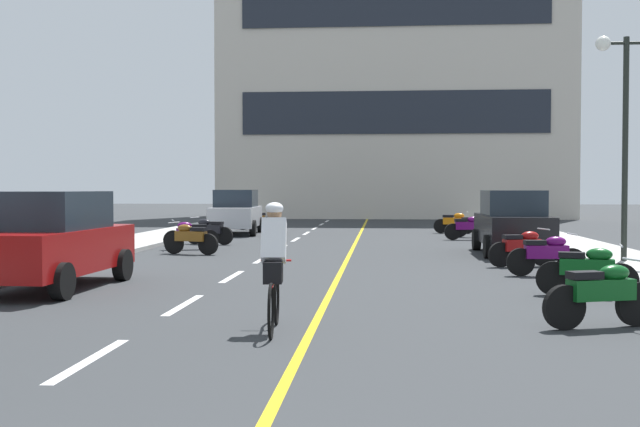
{
  "coord_description": "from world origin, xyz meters",
  "views": [
    {
      "loc": [
        1.18,
        -2.15,
        1.87
      ],
      "look_at": [
        -0.49,
        18.47,
        1.2
      ],
      "focal_mm": 43.45,
      "sensor_mm": 36.0,
      "label": 1
    }
  ],
  "objects_px": {
    "parked_car_mid": "(513,222)",
    "motorcycle_4": "(547,254)",
    "motorcycle_2": "(602,293)",
    "motorcycle_5": "(523,247)",
    "parked_car_far": "(236,212)",
    "motorcycle_6": "(190,238)",
    "parked_car_near": "(51,240)",
    "street_lamp_mid": "(626,98)",
    "motorcycle_3": "(588,270)",
    "motorcycle_11": "(454,222)",
    "motorcycle_10": "(474,225)",
    "motorcycle_12": "(255,219)",
    "cyclist_rider": "(274,264)",
    "motorcycle_9": "(468,227)",
    "motorcycle_7": "(191,234)",
    "motorcycle_8": "(209,230)"
  },
  "relations": [
    {
      "from": "street_lamp_mid",
      "to": "motorcycle_12",
      "type": "xyz_separation_m",
      "value": [
        -11.64,
        15.37,
        -3.59
      ]
    },
    {
      "from": "motorcycle_4",
      "to": "motorcycle_7",
      "type": "height_order",
      "value": "same"
    },
    {
      "from": "motorcycle_7",
      "to": "motorcycle_9",
      "type": "relative_size",
      "value": 0.96
    },
    {
      "from": "parked_car_far",
      "to": "motorcycle_8",
      "type": "distance_m",
      "value": 5.83
    },
    {
      "from": "motorcycle_2",
      "to": "motorcycle_5",
      "type": "distance_m",
      "value": 8.17
    },
    {
      "from": "parked_car_near",
      "to": "cyclist_rider",
      "type": "distance_m",
      "value": 6.13
    },
    {
      "from": "motorcycle_7",
      "to": "motorcycle_9",
      "type": "xyz_separation_m",
      "value": [
        8.96,
        5.16,
        0.0
      ]
    },
    {
      "from": "motorcycle_4",
      "to": "cyclist_rider",
      "type": "bearing_deg",
      "value": -126.0
    },
    {
      "from": "parked_car_mid",
      "to": "motorcycle_3",
      "type": "relative_size",
      "value": 2.51
    },
    {
      "from": "street_lamp_mid",
      "to": "motorcycle_2",
      "type": "distance_m",
      "value": 9.86
    },
    {
      "from": "motorcycle_4",
      "to": "motorcycle_12",
      "type": "relative_size",
      "value": 1.0
    },
    {
      "from": "motorcycle_9",
      "to": "motorcycle_11",
      "type": "relative_size",
      "value": 1.01
    },
    {
      "from": "parked_car_far",
      "to": "motorcycle_9",
      "type": "height_order",
      "value": "parked_car_far"
    },
    {
      "from": "motorcycle_10",
      "to": "motorcycle_8",
      "type": "bearing_deg",
      "value": -154.43
    },
    {
      "from": "motorcycle_12",
      "to": "cyclist_rider",
      "type": "distance_m",
      "value": 25.02
    },
    {
      "from": "motorcycle_8",
      "to": "parked_car_mid",
      "type": "bearing_deg",
      "value": -18.37
    },
    {
      "from": "street_lamp_mid",
      "to": "motorcycle_2",
      "type": "relative_size",
      "value": 3.32
    },
    {
      "from": "parked_car_mid",
      "to": "motorcycle_10",
      "type": "distance_m",
      "value": 7.6
    },
    {
      "from": "motorcycle_4",
      "to": "parked_car_far",
      "type": "bearing_deg",
      "value": 123.31
    },
    {
      "from": "parked_car_far",
      "to": "motorcycle_2",
      "type": "relative_size",
      "value": 2.61
    },
    {
      "from": "parked_car_mid",
      "to": "motorcycle_4",
      "type": "relative_size",
      "value": 2.47
    },
    {
      "from": "motorcycle_4",
      "to": "motorcycle_11",
      "type": "relative_size",
      "value": 1.01
    },
    {
      "from": "parked_car_near",
      "to": "motorcycle_7",
      "type": "bearing_deg",
      "value": 88.2
    },
    {
      "from": "motorcycle_9",
      "to": "motorcycle_12",
      "type": "distance_m",
      "value": 10.86
    },
    {
      "from": "motorcycle_8",
      "to": "motorcycle_10",
      "type": "xyz_separation_m",
      "value": [
        9.28,
        4.44,
        0.0
      ]
    },
    {
      "from": "parked_car_near",
      "to": "street_lamp_mid",
      "type": "bearing_deg",
      "value": 24.12
    },
    {
      "from": "motorcycle_5",
      "to": "parked_car_mid",
      "type": "bearing_deg",
      "value": 84.46
    },
    {
      "from": "street_lamp_mid",
      "to": "motorcycle_5",
      "type": "distance_m",
      "value": 4.42
    },
    {
      "from": "motorcycle_3",
      "to": "motorcycle_8",
      "type": "relative_size",
      "value": 1.0
    },
    {
      "from": "parked_car_far",
      "to": "motorcycle_6",
      "type": "bearing_deg",
      "value": -86.81
    },
    {
      "from": "motorcycle_5",
      "to": "motorcycle_11",
      "type": "xyz_separation_m",
      "value": [
        -0.35,
        13.76,
        0.0
      ]
    },
    {
      "from": "motorcycle_5",
      "to": "motorcycle_7",
      "type": "xyz_separation_m",
      "value": [
        -9.2,
        4.51,
        0.0
      ]
    },
    {
      "from": "parked_car_mid",
      "to": "motorcycle_11",
      "type": "xyz_separation_m",
      "value": [
        -0.69,
        10.22,
        -0.44
      ]
    },
    {
      "from": "parked_car_near",
      "to": "motorcycle_11",
      "type": "relative_size",
      "value": 2.51
    },
    {
      "from": "parked_car_far",
      "to": "motorcycle_2",
      "type": "xyz_separation_m",
      "value": [
        8.91,
        -20.65,
        -0.44
      ]
    },
    {
      "from": "motorcycle_8",
      "to": "motorcycle_10",
      "type": "distance_m",
      "value": 10.29
    },
    {
      "from": "parked_car_near",
      "to": "motorcycle_12",
      "type": "bearing_deg",
      "value": 88.98
    },
    {
      "from": "motorcycle_2",
      "to": "motorcycle_5",
      "type": "xyz_separation_m",
      "value": [
        0.4,
        8.16,
        0.0
      ]
    },
    {
      "from": "motorcycle_7",
      "to": "motorcycle_10",
      "type": "distance_m",
      "value": 11.46
    },
    {
      "from": "street_lamp_mid",
      "to": "cyclist_rider",
      "type": "height_order",
      "value": "street_lamp_mid"
    },
    {
      "from": "motorcycle_3",
      "to": "motorcycle_10",
      "type": "relative_size",
      "value": 1.0
    },
    {
      "from": "parked_car_mid",
      "to": "motorcycle_4",
      "type": "xyz_separation_m",
      "value": [
        -0.18,
        -5.48,
        -0.44
      ]
    },
    {
      "from": "motorcycle_9",
      "to": "motorcycle_12",
      "type": "relative_size",
      "value": 1.0
    },
    {
      "from": "motorcycle_3",
      "to": "motorcycle_6",
      "type": "relative_size",
      "value": 1.01
    },
    {
      "from": "parked_car_far",
      "to": "motorcycle_9",
      "type": "bearing_deg",
      "value": -17.23
    },
    {
      "from": "motorcycle_2",
      "to": "motorcycle_4",
      "type": "distance_m",
      "value": 6.24
    },
    {
      "from": "motorcycle_10",
      "to": "motorcycle_12",
      "type": "bearing_deg",
      "value": 152.69
    },
    {
      "from": "street_lamp_mid",
      "to": "motorcycle_12",
      "type": "bearing_deg",
      "value": 127.13
    },
    {
      "from": "motorcycle_4",
      "to": "parked_car_near",
      "type": "bearing_deg",
      "value": -163.35
    },
    {
      "from": "motorcycle_7",
      "to": "motorcycle_9",
      "type": "height_order",
      "value": "same"
    }
  ]
}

